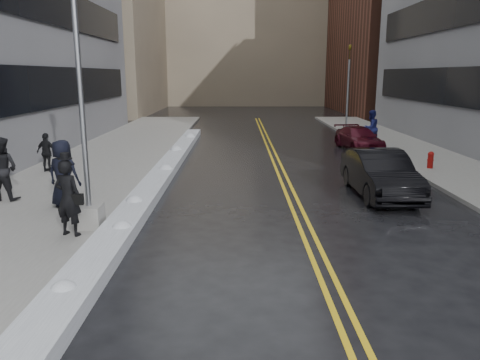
{
  "coord_description": "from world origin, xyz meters",
  "views": [
    {
      "loc": [
        0.65,
        -9.91,
        4.14
      ],
      "look_at": [
        0.7,
        2.6,
        1.3
      ],
      "focal_mm": 35.0,
      "sensor_mm": 36.0,
      "label": 1
    }
  ],
  "objects_px": {
    "fire_hydrant": "(431,159)",
    "pedestrian_b": "(2,169)",
    "pedestrian_c": "(63,174)",
    "pedestrian_east": "(371,128)",
    "car_black": "(380,174)",
    "pedestrian_d": "(47,152)",
    "lamppost": "(84,138)",
    "car_maroon": "(359,138)",
    "pedestrian_fedora": "(68,198)",
    "traffic_signal": "(348,85)"
  },
  "relations": [
    {
      "from": "lamppost",
      "to": "pedestrian_fedora",
      "type": "relative_size",
      "value": 3.9
    },
    {
      "from": "traffic_signal",
      "to": "car_black",
      "type": "distance_m",
      "value": 18.61
    },
    {
      "from": "pedestrian_fedora",
      "to": "pedestrian_d",
      "type": "xyz_separation_m",
      "value": [
        -3.72,
        7.96,
        -0.17
      ]
    },
    {
      "from": "pedestrian_b",
      "to": "pedestrian_c",
      "type": "relative_size",
      "value": 1.0
    },
    {
      "from": "pedestrian_fedora",
      "to": "car_maroon",
      "type": "relative_size",
      "value": 0.45
    },
    {
      "from": "pedestrian_b",
      "to": "pedestrian_d",
      "type": "distance_m",
      "value": 4.55
    },
    {
      "from": "pedestrian_fedora",
      "to": "car_black",
      "type": "distance_m",
      "value": 10.17
    },
    {
      "from": "pedestrian_d",
      "to": "car_maroon",
      "type": "relative_size",
      "value": 0.38
    },
    {
      "from": "pedestrian_east",
      "to": "car_maroon",
      "type": "height_order",
      "value": "pedestrian_east"
    },
    {
      "from": "fire_hydrant",
      "to": "pedestrian_d",
      "type": "bearing_deg",
      "value": -177.66
    },
    {
      "from": "lamppost",
      "to": "car_black",
      "type": "bearing_deg",
      "value": 23.34
    },
    {
      "from": "pedestrian_fedora",
      "to": "pedestrian_c",
      "type": "bearing_deg",
      "value": -50.68
    },
    {
      "from": "pedestrian_fedora",
      "to": "pedestrian_d",
      "type": "distance_m",
      "value": 8.78
    },
    {
      "from": "pedestrian_c",
      "to": "pedestrian_east",
      "type": "bearing_deg",
      "value": -122.11
    },
    {
      "from": "car_black",
      "to": "lamppost",
      "type": "bearing_deg",
      "value": -157.44
    },
    {
      "from": "pedestrian_b",
      "to": "car_maroon",
      "type": "xyz_separation_m",
      "value": [
        14.34,
        11.28,
        -0.55
      ]
    },
    {
      "from": "pedestrian_b",
      "to": "car_black",
      "type": "distance_m",
      "value": 12.51
    },
    {
      "from": "pedestrian_d",
      "to": "car_maroon",
      "type": "bearing_deg",
      "value": -139.47
    },
    {
      "from": "fire_hydrant",
      "to": "traffic_signal",
      "type": "relative_size",
      "value": 0.12
    },
    {
      "from": "pedestrian_d",
      "to": "car_maroon",
      "type": "xyz_separation_m",
      "value": [
        14.73,
        6.75,
        -0.33
      ]
    },
    {
      "from": "pedestrian_c",
      "to": "car_black",
      "type": "distance_m",
      "value": 10.39
    },
    {
      "from": "car_maroon",
      "to": "pedestrian_b",
      "type": "bearing_deg",
      "value": -149.15
    },
    {
      "from": "pedestrian_b",
      "to": "pedestrian_c",
      "type": "distance_m",
      "value": 2.37
    },
    {
      "from": "traffic_signal",
      "to": "car_maroon",
      "type": "relative_size",
      "value": 1.39
    },
    {
      "from": "pedestrian_c",
      "to": "pedestrian_east",
      "type": "relative_size",
      "value": 1.03
    },
    {
      "from": "car_maroon",
      "to": "lamppost",
      "type": "bearing_deg",
      "value": -134.61
    },
    {
      "from": "pedestrian_c",
      "to": "pedestrian_fedora",
      "type": "bearing_deg",
      "value": 125.95
    },
    {
      "from": "fire_hydrant",
      "to": "traffic_signal",
      "type": "xyz_separation_m",
      "value": [
        -0.5,
        14.0,
        2.85
      ]
    },
    {
      "from": "traffic_signal",
      "to": "pedestrian_c",
      "type": "relative_size",
      "value": 2.9
    },
    {
      "from": "fire_hydrant",
      "to": "car_black",
      "type": "bearing_deg",
      "value": -129.54
    },
    {
      "from": "traffic_signal",
      "to": "pedestrian_c",
      "type": "bearing_deg",
      "value": -123.43
    },
    {
      "from": "pedestrian_east",
      "to": "car_black",
      "type": "bearing_deg",
      "value": 46.36
    },
    {
      "from": "lamppost",
      "to": "pedestrian_fedora",
      "type": "xyz_separation_m",
      "value": [
        -0.29,
        -0.62,
        -1.41
      ]
    },
    {
      "from": "pedestrian_east",
      "to": "traffic_signal",
      "type": "bearing_deg",
      "value": -122.09
    },
    {
      "from": "lamppost",
      "to": "pedestrian_d",
      "type": "bearing_deg",
      "value": 118.68
    },
    {
      "from": "fire_hydrant",
      "to": "pedestrian_c",
      "type": "distance_m",
      "value": 14.94
    },
    {
      "from": "pedestrian_c",
      "to": "fire_hydrant",
      "type": "bearing_deg",
      "value": -142.75
    },
    {
      "from": "traffic_signal",
      "to": "pedestrian_b",
      "type": "relative_size",
      "value": 2.92
    },
    {
      "from": "traffic_signal",
      "to": "pedestrian_d",
      "type": "relative_size",
      "value": 3.7
    },
    {
      "from": "pedestrian_b",
      "to": "car_maroon",
      "type": "relative_size",
      "value": 0.48
    },
    {
      "from": "pedestrian_b",
      "to": "pedestrian_east",
      "type": "xyz_separation_m",
      "value": [
        15.12,
        11.75,
        -0.02
      ]
    },
    {
      "from": "traffic_signal",
      "to": "car_maroon",
      "type": "bearing_deg",
      "value": -97.79
    },
    {
      "from": "lamppost",
      "to": "pedestrian_c",
      "type": "height_order",
      "value": "lamppost"
    },
    {
      "from": "lamppost",
      "to": "fire_hydrant",
      "type": "height_order",
      "value": "lamppost"
    },
    {
      "from": "pedestrian_c",
      "to": "car_maroon",
      "type": "distance_m",
      "value": 17.09
    },
    {
      "from": "fire_hydrant",
      "to": "pedestrian_b",
      "type": "relative_size",
      "value": 0.35
    },
    {
      "from": "pedestrian_fedora",
      "to": "car_maroon",
      "type": "bearing_deg",
      "value": -109.77
    },
    {
      "from": "lamppost",
      "to": "fire_hydrant",
      "type": "xyz_separation_m",
      "value": [
        12.3,
        8.0,
        -1.98
      ]
    },
    {
      "from": "fire_hydrant",
      "to": "pedestrian_b",
      "type": "distance_m",
      "value": 16.76
    },
    {
      "from": "pedestrian_d",
      "to": "fire_hydrant",
      "type": "bearing_deg",
      "value": -161.76
    }
  ]
}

